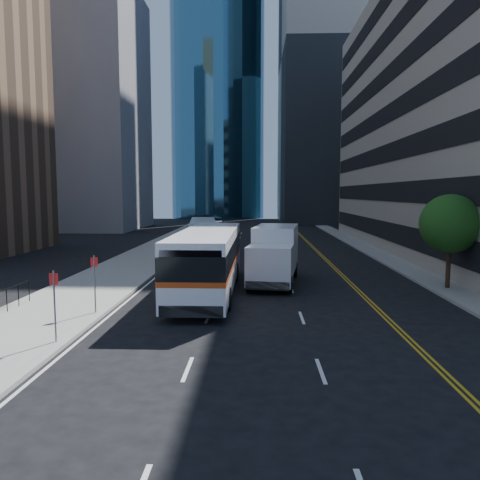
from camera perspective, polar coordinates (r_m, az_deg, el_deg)
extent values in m
plane|color=black|center=(18.41, 6.55, -11.01)|extent=(160.00, 160.00, 0.00)
cube|color=gray|center=(43.84, -9.87, -1.20)|extent=(5.00, 90.00, 0.15)
cube|color=gray|center=(44.14, 15.74, -1.28)|extent=(2.00, 90.00, 0.15)
cube|color=gray|center=(94.93, 14.79, 20.62)|extent=(30.00, 28.00, 60.00)
cylinder|color=#306280|center=(108.63, -2.79, 24.34)|extent=(20.00, 20.00, 80.00)
cube|color=gray|center=(75.48, -19.20, 14.71)|extent=(18.00, 18.00, 35.00)
cylinder|color=#332114|center=(27.91, 24.03, -3.10)|extent=(0.24, 0.24, 2.20)
sphere|color=#134414|center=(27.67, 24.23, 1.82)|extent=(3.20, 3.20, 3.20)
cube|color=white|center=(25.07, -3.88, -4.23)|extent=(2.86, 12.90, 1.18)
cube|color=#C54312|center=(24.95, -3.89, -2.65)|extent=(2.88, 12.92, 0.24)
cube|color=black|center=(24.88, -3.90, -1.30)|extent=(2.88, 12.92, 0.97)
cube|color=white|center=(24.79, -3.91, 0.55)|extent=(2.86, 12.90, 0.54)
cylinder|color=black|center=(21.59, -8.39, -7.06)|extent=(0.33, 1.08, 1.07)
cylinder|color=black|center=(21.26, -1.57, -7.20)|extent=(0.33, 1.08, 1.07)
cylinder|color=black|center=(28.66, -5.66, -3.86)|extent=(0.33, 1.08, 1.07)
cylinder|color=black|center=(28.41, -0.55, -3.91)|extent=(0.33, 1.08, 1.07)
cube|color=silver|center=(44.98, -4.52, -0.03)|extent=(3.57, 10.87, 0.98)
cube|color=red|center=(44.93, -4.53, 0.70)|extent=(3.59, 10.89, 0.20)
cube|color=black|center=(44.89, -4.54, 1.33)|extent=(3.59, 10.89, 0.80)
cube|color=silver|center=(44.84, -4.54, 2.17)|extent=(3.57, 10.87, 0.44)
cylinder|color=black|center=(41.85, -5.92, -0.96)|extent=(0.37, 0.91, 0.89)
cylinder|color=black|center=(41.85, -3.08, -0.94)|extent=(0.37, 0.91, 0.89)
cylinder|color=black|center=(47.86, -5.78, -0.12)|extent=(0.37, 0.91, 0.89)
cylinder|color=black|center=(47.86, -3.30, -0.10)|extent=(0.37, 0.91, 0.89)
cube|color=silver|center=(25.06, 3.65, -3.12)|extent=(2.66, 2.49, 2.09)
cube|color=black|center=(24.07, 3.41, -2.53)|extent=(2.18, 0.36, 1.10)
cube|color=silver|center=(28.42, 4.42, -0.86)|extent=(3.02, 5.06, 2.59)
cube|color=black|center=(27.55, 4.18, -4.21)|extent=(2.67, 6.75, 0.25)
cylinder|color=black|center=(25.17, 1.14, -5.30)|extent=(0.41, 0.98, 0.96)
cylinder|color=black|center=(24.94, 6.05, -5.44)|extent=(0.41, 0.98, 0.96)
cylinder|color=black|center=(30.02, 2.59, -3.51)|extent=(0.41, 0.98, 0.96)
cylinder|color=black|center=(29.83, 6.70, -3.60)|extent=(0.41, 0.98, 0.96)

